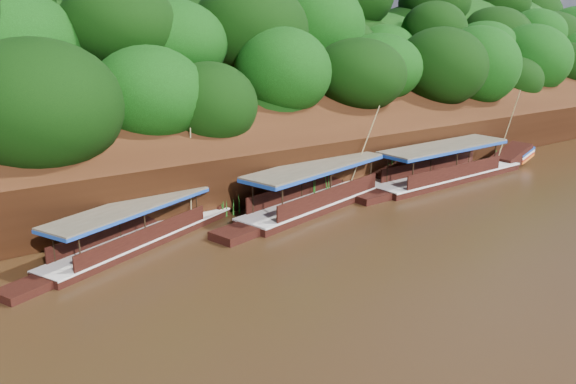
% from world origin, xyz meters
% --- Properties ---
extents(ground, '(160.00, 160.00, 0.00)m').
position_xyz_m(ground, '(0.00, 0.00, 0.00)').
color(ground, black).
rests_on(ground, ground).
extents(riverbank, '(120.00, 30.06, 19.40)m').
position_xyz_m(riverbank, '(-0.01, 22.73, 1.89)').
color(riverbank, black).
rests_on(riverbank, ground).
extents(boat_0, '(16.57, 2.97, 6.68)m').
position_xyz_m(boat_0, '(11.93, 6.94, 0.61)').
color(boat_0, black).
rests_on(boat_0, ground).
extents(boat_1, '(15.67, 5.60, 6.36)m').
position_xyz_m(boat_1, '(0.77, 7.90, 0.61)').
color(boat_1, black).
rests_on(boat_1, ground).
extents(boat_2, '(13.45, 6.88, 5.65)m').
position_xyz_m(boat_2, '(-10.76, 8.43, 0.49)').
color(boat_2, black).
rests_on(boat_2, ground).
extents(reeds, '(51.74, 2.36, 2.28)m').
position_xyz_m(reeds, '(-2.01, 9.50, 0.89)').
color(reeds, '#1C5E17').
rests_on(reeds, ground).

